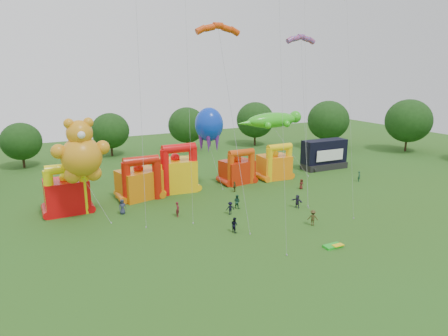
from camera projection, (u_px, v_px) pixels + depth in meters
name	position (u px, v px, depth m)	size (l,w,h in m)	color
ground	(330.00, 264.00, 38.12)	(160.00, 160.00, 0.00)	#2F5618
tree_ring	(319.00, 202.00, 36.58)	(123.68, 125.78, 12.07)	#352314
bouncy_castle_0	(67.00, 193.00, 50.94)	(5.32, 4.27, 6.72)	red
bouncy_castle_1	(140.00, 182.00, 56.58)	(6.38, 5.56, 6.37)	orange
bouncy_castle_2	(176.00, 173.00, 59.82)	(6.13, 5.13, 7.44)	yellow
bouncy_castle_3	(238.00, 170.00, 64.12)	(5.24, 4.42, 5.72)	red
bouncy_castle_4	(275.00, 165.00, 66.59)	(5.28, 4.39, 6.10)	orange
stage_trailer	(324.00, 155.00, 73.05)	(8.57, 3.51, 5.38)	black
teddy_bear_kite	(85.00, 163.00, 47.12)	(6.67, 5.07, 12.63)	orange
gecko_kite	(284.00, 139.00, 69.74)	(13.14, 8.93, 10.57)	green
octopus_kite	(210.00, 134.00, 60.25)	(4.26, 4.41, 12.45)	#0C34C0
parafoil_kites	(208.00, 111.00, 47.24)	(24.85, 13.78, 30.19)	#D03B09
diamond_kites	(282.00, 97.00, 47.27)	(20.92, 18.56, 34.87)	red
folded_kite_bundle	(334.00, 246.00, 41.54)	(2.02, 1.13, 0.31)	green
spectator_0	(122.00, 207.00, 50.68)	(0.95, 0.62, 1.95)	#2A3047
spectator_1	(178.00, 209.00, 49.82)	(0.71, 0.46, 1.94)	maroon
spectator_2	(237.00, 201.00, 52.80)	(0.91, 0.71, 1.87)	#1A412E
spectator_3	(230.00, 208.00, 50.59)	(1.09, 0.62, 1.68)	black
spectator_4	(235.00, 187.00, 59.70)	(0.95, 0.39, 1.62)	#48431C
spectator_5	(297.00, 201.00, 52.98)	(1.66, 0.53, 1.79)	#252138
spectator_6	(301.00, 184.00, 61.10)	(0.77, 0.50, 1.57)	#4D1A16
spectator_7	(359.00, 176.00, 65.14)	(0.62, 0.41, 1.71)	#1C462F
spectator_8	(234.00, 225.00, 45.13)	(0.87, 0.67, 1.78)	black
spectator_9	(313.00, 218.00, 47.08)	(1.23, 0.71, 1.91)	#41371A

